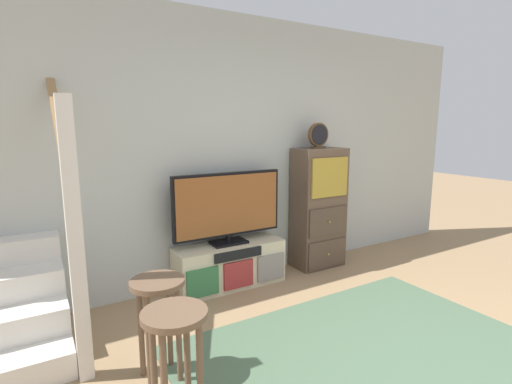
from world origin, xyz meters
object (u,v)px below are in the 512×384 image
at_px(television, 228,206).
at_px(bar_stool_far, 158,305).
at_px(side_cabinet, 319,208).
at_px(media_console, 230,265).
at_px(bar_stool_near, 175,343).
at_px(desk_clock, 318,136).

bearing_deg(television, bar_stool_far, -133.79).
bearing_deg(side_cabinet, media_console, -179.49).
height_order(media_console, bar_stool_far, bar_stool_far).
bearing_deg(media_console, television, 90.00).
height_order(side_cabinet, bar_stool_near, side_cabinet).
bearing_deg(side_cabinet, television, 179.32).
bearing_deg(media_console, desk_clock, -0.25).
xyz_separation_m(media_console, desk_clock, (1.10, -0.00, 1.28)).
height_order(media_console, bar_stool_near, bar_stool_near).
distance_m(media_console, bar_stool_far, 1.50).
distance_m(television, bar_stool_far, 1.53).
relative_size(media_console, television, 0.98).
relative_size(side_cabinet, bar_stool_far, 2.01).
relative_size(side_cabinet, desk_clock, 4.90).
xyz_separation_m(media_console, side_cabinet, (1.15, 0.01, 0.46)).
bearing_deg(media_console, bar_stool_far, -134.43).
distance_m(television, bar_stool_near, 1.92).
bearing_deg(television, desk_clock, -1.50).
bearing_deg(bar_stool_far, bar_stool_near, -96.30).
distance_m(desk_clock, bar_stool_far, 2.57).
distance_m(side_cabinet, bar_stool_near, 2.72).
relative_size(bar_stool_near, bar_stool_far, 1.03).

